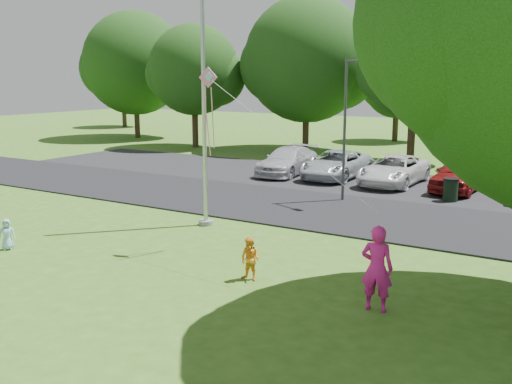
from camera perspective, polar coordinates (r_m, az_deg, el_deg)
The scene contains 12 objects.
ground at distance 13.94m, azimuth -5.39°, elevation -9.65°, with size 120.00×120.00×0.00m, color #35641A.
park_road at distance 21.52m, azimuth 8.92°, elevation -2.08°, with size 60.00×6.00×0.06m, color black.
parking_strip at distance 27.53m, azimuth 14.03°, elevation 0.67°, with size 42.00×7.00×0.06m, color black.
flagpole at distance 19.13m, azimuth -5.24°, elevation 8.87°, with size 0.50×0.50×10.00m.
street_lamp at distance 23.03m, azimuth 9.29°, elevation 7.44°, with size 1.53×0.77×5.76m.
trash_can at distance 24.36m, azimuth 18.88°, elevation 0.15°, with size 0.62×0.62×0.99m.
tree_row at distance 35.23m, azimuth 21.30°, elevation 11.81°, with size 64.35×11.94×10.88m.
parked_cars at distance 27.56m, azimuth 12.97°, elevation 2.28°, with size 13.72×5.13×1.48m.
woman at distance 12.66m, azimuth 12.00°, elevation -7.48°, with size 0.70×0.46×1.91m, color #E61E94.
child_yellow at distance 14.29m, azimuth -0.60°, elevation -6.74°, with size 0.53×0.42×1.10m, color #FFA328.
child_blue at distance 18.32m, azimuth -23.64°, elevation -3.90°, with size 0.45×0.29×0.93m, color #9ED1F2.
kite at distance 16.13m, azimuth -4.46°, elevation 9.58°, with size 5.98×2.08×3.12m.
Camera 1 is at (7.76, -10.45, 5.00)m, focal length 40.00 mm.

